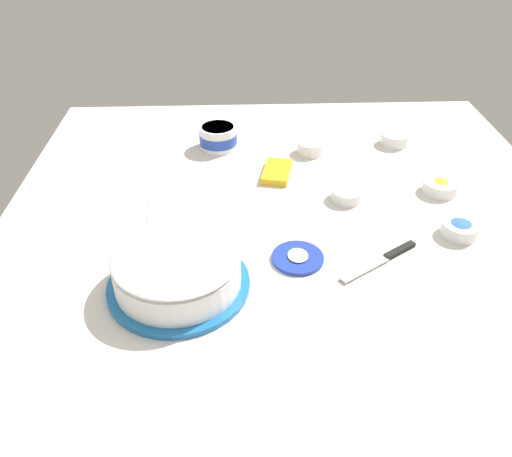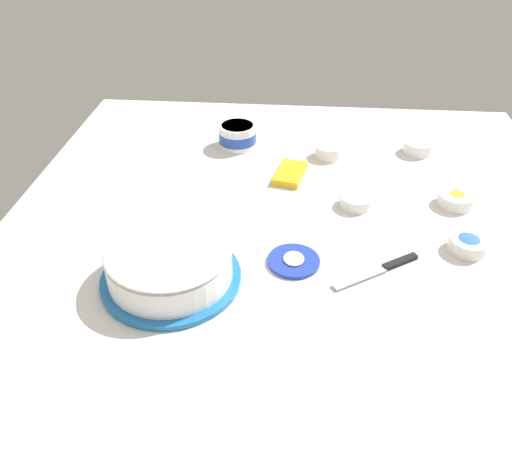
% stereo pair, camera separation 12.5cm
% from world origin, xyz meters
% --- Properties ---
extents(ground_plane, '(1.54, 1.54, 0.00)m').
position_xyz_m(ground_plane, '(0.00, 0.00, 0.00)').
color(ground_plane, silver).
extents(frosted_cake, '(0.32, 0.32, 0.10)m').
position_xyz_m(frosted_cake, '(-0.25, 0.27, 0.05)').
color(frosted_cake, '#1E6BB2').
rests_on(frosted_cake, ground_plane).
extents(frosting_tub, '(0.12, 0.12, 0.07)m').
position_xyz_m(frosting_tub, '(0.42, 0.20, 0.04)').
color(frosting_tub, white).
rests_on(frosting_tub, ground_plane).
extents(frosting_tub_lid, '(0.12, 0.12, 0.02)m').
position_xyz_m(frosting_tub_lid, '(-0.17, 0.00, 0.01)').
color(frosting_tub_lid, '#233DAD').
rests_on(frosting_tub_lid, ground_plane).
extents(spreading_knife, '(0.14, 0.21, 0.01)m').
position_xyz_m(spreading_knife, '(-0.18, -0.21, 0.01)').
color(spreading_knife, silver).
rests_on(spreading_knife, ground_plane).
extents(sprinkle_bowl_blue, '(0.09, 0.09, 0.04)m').
position_xyz_m(sprinkle_bowl_blue, '(-0.09, -0.42, 0.02)').
color(sprinkle_bowl_blue, white).
rests_on(sprinkle_bowl_blue, ground_plane).
extents(sprinkle_bowl_orange, '(0.09, 0.09, 0.04)m').
position_xyz_m(sprinkle_bowl_orange, '(0.37, -0.10, 0.02)').
color(sprinkle_bowl_orange, white).
rests_on(sprinkle_bowl_orange, ground_plane).
extents(sprinkle_bowl_green, '(0.09, 0.09, 0.03)m').
position_xyz_m(sprinkle_bowl_green, '(0.09, -0.16, 0.02)').
color(sprinkle_bowl_green, white).
rests_on(sprinkle_bowl_green, ground_plane).
extents(sprinkle_bowl_rainbow, '(0.09, 0.09, 0.04)m').
position_xyz_m(sprinkle_bowl_rainbow, '(0.42, -0.38, 0.02)').
color(sprinkle_bowl_rainbow, white).
rests_on(sprinkle_bowl_rainbow, ground_plane).
extents(sprinkle_bowl_yellow, '(0.10, 0.10, 0.04)m').
position_xyz_m(sprinkle_bowl_yellow, '(0.12, -0.44, 0.02)').
color(sprinkle_bowl_yellow, white).
rests_on(sprinkle_bowl_yellow, ground_plane).
extents(candy_box_lower, '(0.15, 0.10, 0.02)m').
position_xyz_m(candy_box_lower, '(0.23, 0.02, 0.01)').
color(candy_box_lower, yellow).
rests_on(candy_box_lower, ground_plane).
extents(paper_napkin, '(0.17, 0.17, 0.01)m').
position_xyz_m(paper_napkin, '(0.04, 0.31, 0.00)').
color(paper_napkin, white).
rests_on(paper_napkin, ground_plane).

